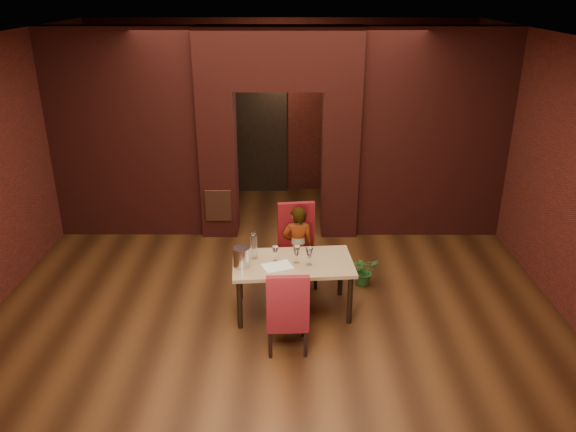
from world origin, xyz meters
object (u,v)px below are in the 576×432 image
object	(u,v)px
chair_near	(287,308)
wine_glass_c	(309,257)
dining_table	(293,286)
chair_far	(298,246)
wine_glass_b	(296,255)
person_seated	(298,247)
water_bottle	(254,245)
potted_plant	(364,271)
wine_glass_a	(275,254)
wine_bucket	(241,257)

from	to	relation	value
chair_near	wine_glass_c	xyz separation A→B (m)	(0.26, 0.67, 0.29)
dining_table	chair_far	size ratio (longest dim) A/B	1.33
wine_glass_b	wine_glass_c	world-z (taller)	wine_glass_c
person_seated	water_bottle	distance (m)	0.79
dining_table	person_seated	size ratio (longest dim) A/B	1.26
dining_table	wine_glass_c	xyz separation A→B (m)	(0.19, -0.09, 0.45)
person_seated	wine_glass_c	world-z (taller)	person_seated
chair_near	potted_plant	size ratio (longest dim) A/B	2.47
wine_glass_a	wine_glass_c	size ratio (longest dim) A/B	0.84
wine_glass_c	potted_plant	world-z (taller)	wine_glass_c
chair_near	wine_glass_a	world-z (taller)	chair_near
chair_far	potted_plant	world-z (taller)	chair_far
chair_far	wine_glass_c	size ratio (longest dim) A/B	4.78
dining_table	potted_plant	size ratio (longest dim) A/B	3.58
water_bottle	wine_glass_a	bearing A→B (deg)	-16.29
chair_near	wine_glass_a	bearing A→B (deg)	-82.18
dining_table	potted_plant	world-z (taller)	dining_table
dining_table	wine_glass_b	xyz separation A→B (m)	(0.04, -0.03, 0.45)
person_seated	potted_plant	bearing A→B (deg)	-179.16
wine_glass_c	potted_plant	xyz separation A→B (m)	(0.77, 0.75, -0.59)
wine_bucket	water_bottle	world-z (taller)	water_bottle
wine_glass_c	water_bottle	bearing A→B (deg)	164.55
person_seated	wine_glass_a	bearing A→B (deg)	62.11
person_seated	potted_plant	distance (m)	0.97
wine_glass_b	potted_plant	world-z (taller)	wine_glass_b
person_seated	wine_glass_b	bearing A→B (deg)	85.13
person_seated	potted_plant	xyz separation A→B (m)	(0.89, 0.05, -0.37)
dining_table	chair_near	world-z (taller)	chair_near
wine_bucket	water_bottle	xyz separation A→B (m)	(0.13, 0.22, 0.05)
dining_table	wine_glass_b	world-z (taller)	wine_glass_b
chair_near	wine_glass_b	bearing A→B (deg)	-101.04
person_seated	chair_far	bearing A→B (deg)	-97.21
chair_far	wine_glass_c	xyz separation A→B (m)	(0.12, -0.78, 0.25)
wine_bucket	chair_far	bearing A→B (deg)	50.37
dining_table	person_seated	xyz separation A→B (m)	(0.07, 0.61, 0.23)
wine_glass_b	water_bottle	bearing A→B (deg)	166.29
water_bottle	potted_plant	size ratio (longest dim) A/B	0.84
wine_bucket	potted_plant	distance (m)	1.85
person_seated	wine_glass_b	distance (m)	0.67
chair_near	wine_glass_a	distance (m)	0.84
water_bottle	chair_far	bearing A→B (deg)	47.80
wine_glass_a	wine_bucket	distance (m)	0.42
person_seated	wine_glass_b	size ratio (longest dim) A/B	5.24
potted_plant	wine_bucket	bearing A→B (deg)	-153.33
wine_glass_c	person_seated	bearing A→B (deg)	100.17
dining_table	chair_near	xyz separation A→B (m)	(-0.06, -0.76, 0.16)
person_seated	water_bottle	size ratio (longest dim) A/B	3.38
wine_glass_c	potted_plant	size ratio (longest dim) A/B	0.56
water_bottle	potted_plant	world-z (taller)	water_bottle
chair_far	person_seated	distance (m)	0.09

